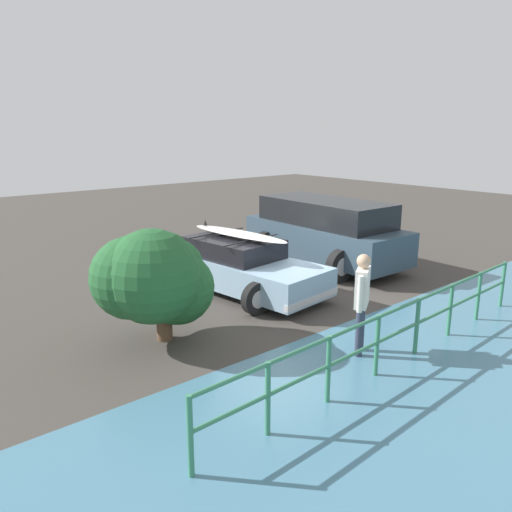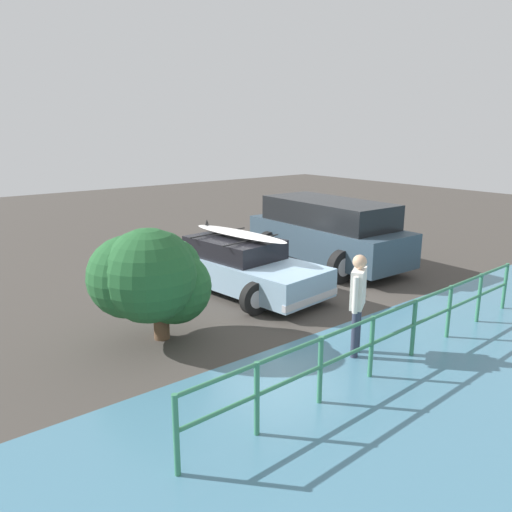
% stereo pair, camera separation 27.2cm
% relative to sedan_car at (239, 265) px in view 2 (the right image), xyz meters
% --- Properties ---
extents(ground_plane, '(44.00, 44.00, 0.02)m').
position_rel_sedan_car_xyz_m(ground_plane, '(-0.75, 0.70, -0.62)').
color(ground_plane, '#423D38').
rests_on(ground_plane, ground).
extents(sedan_car, '(2.63, 4.47, 1.51)m').
position_rel_sedan_car_xyz_m(sedan_car, '(0.00, 0.00, 0.00)').
color(sedan_car, '#8CADC6').
rests_on(sedan_car, ground).
extents(suv_car, '(2.76, 4.92, 1.80)m').
position_rel_sedan_car_xyz_m(suv_car, '(-3.27, -0.32, 0.33)').
color(suv_car, '#334756').
rests_on(suv_car, ground).
extents(person_bystander, '(0.58, 0.42, 1.71)m').
position_rel_sedan_car_xyz_m(person_bystander, '(0.52, 3.95, 0.42)').
color(person_bystander, '#33384C').
rests_on(person_bystander, ground).
extents(railing_fence, '(8.02, 0.38, 0.97)m').
position_rel_sedan_car_xyz_m(railing_fence, '(0.38, 4.58, 0.02)').
color(railing_fence, '#387F5B').
rests_on(railing_fence, ground).
extents(bush_near_left, '(2.17, 1.84, 2.08)m').
position_rel_sedan_car_xyz_m(bush_near_left, '(2.92, 1.36, 0.59)').
color(bush_near_left, brown).
rests_on(bush_near_left, ground).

